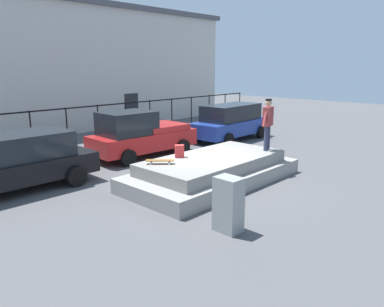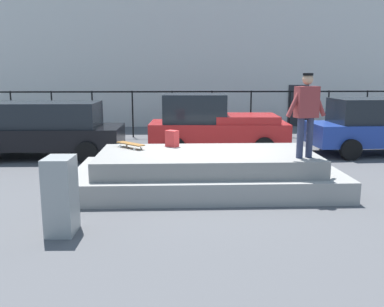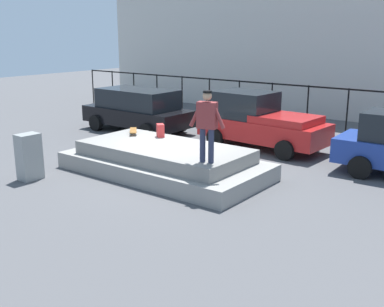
{
  "view_description": "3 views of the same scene",
  "coord_description": "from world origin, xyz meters",
  "px_view_note": "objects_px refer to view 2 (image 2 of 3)",
  "views": [
    {
      "loc": [
        -8.84,
        -7.8,
        3.67
      ],
      "look_at": [
        0.37,
        0.91,
        0.67
      ],
      "focal_mm": 34.87,
      "sensor_mm": 36.0,
      "label": 1
    },
    {
      "loc": [
        -0.72,
        -9.64,
        2.6
      ],
      "look_at": [
        -0.31,
        0.19,
        0.7
      ],
      "focal_mm": 39.41,
      "sensor_mm": 36.0,
      "label": 2
    },
    {
      "loc": [
        8.43,
        -10.02,
        3.94
      ],
      "look_at": [
        -0.01,
        0.94,
        0.32
      ],
      "focal_mm": 43.86,
      "sensor_mm": 36.0,
      "label": 3
    }
  ],
  "objects_px": {
    "backpack": "(172,139)",
    "car_red_pickup_mid": "(213,124)",
    "skateboard": "(131,144)",
    "skateboarder": "(306,109)",
    "car_black_hatchback_near": "(46,128)",
    "car_blue_hatchback_far": "(383,125)",
    "utility_box": "(61,196)"
  },
  "relations": [
    {
      "from": "backpack",
      "to": "utility_box",
      "type": "bearing_deg",
      "value": -79.92
    },
    {
      "from": "skateboard",
      "to": "utility_box",
      "type": "xyz_separation_m",
      "value": [
        -0.81,
        -3.19,
        -0.3
      ]
    },
    {
      "from": "car_red_pickup_mid",
      "to": "car_blue_hatchback_far",
      "type": "bearing_deg",
      "value": -5.21
    },
    {
      "from": "backpack",
      "to": "car_black_hatchback_near",
      "type": "distance_m",
      "value": 4.95
    },
    {
      "from": "car_red_pickup_mid",
      "to": "car_black_hatchback_near",
      "type": "bearing_deg",
      "value": -173.66
    },
    {
      "from": "skateboarder",
      "to": "car_blue_hatchback_far",
      "type": "height_order",
      "value": "skateboarder"
    },
    {
      "from": "utility_box",
      "to": "car_black_hatchback_near",
      "type": "bearing_deg",
      "value": 109.75
    },
    {
      "from": "car_blue_hatchback_far",
      "to": "utility_box",
      "type": "xyz_separation_m",
      "value": [
        -8.53,
        -6.5,
        -0.31
      ]
    },
    {
      "from": "car_black_hatchback_near",
      "to": "car_red_pickup_mid",
      "type": "distance_m",
      "value": 5.26
    },
    {
      "from": "backpack",
      "to": "car_red_pickup_mid",
      "type": "distance_m",
      "value": 3.87
    },
    {
      "from": "skateboard",
      "to": "car_blue_hatchback_far",
      "type": "xyz_separation_m",
      "value": [
        7.72,
        3.31,
        0.01
      ]
    },
    {
      "from": "skateboarder",
      "to": "car_red_pickup_mid",
      "type": "relative_size",
      "value": 0.39
    },
    {
      "from": "backpack",
      "to": "car_blue_hatchback_far",
      "type": "xyz_separation_m",
      "value": [
        6.74,
        3.14,
        -0.09
      ]
    },
    {
      "from": "skateboard",
      "to": "car_blue_hatchback_far",
      "type": "distance_m",
      "value": 8.39
    },
    {
      "from": "backpack",
      "to": "car_black_hatchback_near",
      "type": "height_order",
      "value": "car_black_hatchback_near"
    },
    {
      "from": "skateboarder",
      "to": "car_black_hatchback_near",
      "type": "relative_size",
      "value": 0.38
    },
    {
      "from": "car_red_pickup_mid",
      "to": "car_blue_hatchback_far",
      "type": "height_order",
      "value": "car_red_pickup_mid"
    },
    {
      "from": "car_blue_hatchback_far",
      "to": "skateboarder",
      "type": "bearing_deg",
      "value": -130.82
    },
    {
      "from": "skateboarder",
      "to": "car_black_hatchback_near",
      "type": "bearing_deg",
      "value": 146.02
    },
    {
      "from": "skateboarder",
      "to": "skateboard",
      "type": "distance_m",
      "value": 4.07
    },
    {
      "from": "car_black_hatchback_near",
      "to": "car_blue_hatchback_far",
      "type": "relative_size",
      "value": 0.99
    },
    {
      "from": "backpack",
      "to": "car_red_pickup_mid",
      "type": "height_order",
      "value": "car_red_pickup_mid"
    },
    {
      "from": "backpack",
      "to": "car_red_pickup_mid",
      "type": "bearing_deg",
      "value": 107.96
    },
    {
      "from": "car_black_hatchback_near",
      "to": "car_blue_hatchback_far",
      "type": "height_order",
      "value": "car_blue_hatchback_far"
    },
    {
      "from": "car_blue_hatchback_far",
      "to": "utility_box",
      "type": "distance_m",
      "value": 10.73
    },
    {
      "from": "backpack",
      "to": "car_blue_hatchback_far",
      "type": "bearing_deg",
      "value": 63.08
    },
    {
      "from": "car_red_pickup_mid",
      "to": "car_blue_hatchback_far",
      "type": "xyz_separation_m",
      "value": [
        5.4,
        -0.49,
        0.01
      ]
    },
    {
      "from": "backpack",
      "to": "skateboard",
      "type": "bearing_deg",
      "value": -132.02
    },
    {
      "from": "utility_box",
      "to": "car_red_pickup_mid",
      "type": "bearing_deg",
      "value": 67.5
    },
    {
      "from": "skateboarder",
      "to": "backpack",
      "type": "xyz_separation_m",
      "value": [
        -2.78,
        1.45,
        -0.82
      ]
    },
    {
      "from": "skateboarder",
      "to": "skateboard",
      "type": "height_order",
      "value": "skateboarder"
    },
    {
      "from": "skateboarder",
      "to": "car_black_hatchback_near",
      "type": "xyz_separation_m",
      "value": [
        -6.67,
        4.5,
        -0.95
      ]
    }
  ]
}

